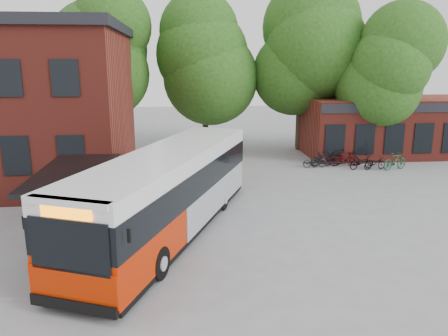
{
  "coord_description": "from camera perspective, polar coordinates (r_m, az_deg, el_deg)",
  "views": [
    {
      "loc": [
        -0.83,
        -15.89,
        6.47
      ],
      "look_at": [
        0.98,
        2.39,
        2.0
      ],
      "focal_mm": 35.0,
      "sensor_mm": 36.0,
      "label": 1
    }
  ],
  "objects": [
    {
      "name": "bicycle_7",
      "position": [
        28.83,
        21.42,
        0.84
      ],
      "size": [
        1.86,
        1.06,
        1.08
      ],
      "primitive_type": "imported",
      "rotation": [
        0.0,
        0.0,
        1.9
      ],
      "color": "#16442A",
      "rests_on": "ground"
    },
    {
      "name": "bike_rail",
      "position": [
        28.5,
        15.29,
        0.45
      ],
      "size": [
        5.2,
        0.1,
        0.38
      ],
      "primitive_type": null,
      "color": "black",
      "rests_on": "ground"
    },
    {
      "name": "bicycle_5",
      "position": [
        29.17,
        15.72,
        1.31
      ],
      "size": [
        1.65,
        1.03,
        0.96
      ],
      "primitive_type": "imported",
      "rotation": [
        0.0,
        0.0,
        1.18
      ],
      "color": "black",
      "rests_on": "ground"
    },
    {
      "name": "bicycle_4",
      "position": [
        28.31,
        17.51,
        0.72
      ],
      "size": [
        1.76,
        0.96,
        0.88
      ],
      "primitive_type": "imported",
      "rotation": [
        0.0,
        0.0,
        1.81
      ],
      "color": "black",
      "rests_on": "ground"
    },
    {
      "name": "bicycle_1",
      "position": [
        28.29,
        12.67,
        1.15
      ],
      "size": [
        1.72,
        0.99,
        1.0
      ],
      "primitive_type": "imported",
      "rotation": [
        0.0,
        0.0,
        1.91
      ],
      "color": "black",
      "rests_on": "ground"
    },
    {
      "name": "bus_shelter",
      "position": [
        16.14,
        -18.56,
        -5.19
      ],
      "size": [
        3.6,
        7.0,
        2.9
      ],
      "primitive_type": null,
      "color": "black",
      "rests_on": "ground"
    },
    {
      "name": "shop_row",
      "position": [
        34.12,
        22.16,
        5.13
      ],
      "size": [
        14.0,
        6.2,
        4.0
      ],
      "primitive_type": null,
      "color": "maroon",
      "rests_on": "ground"
    },
    {
      "name": "tree_2",
      "position": [
        33.11,
        10.05,
        11.79
      ],
      "size": [
        7.92,
        7.92,
        11.0
      ],
      "primitive_type": null,
      "color": "#1F4612",
      "rests_on": "ground"
    },
    {
      "name": "city_bus",
      "position": [
        16.87,
        -7.07,
        -3.18
      ],
      "size": [
        7.27,
        12.74,
        3.22
      ],
      "primitive_type": null,
      "rotation": [
        0.0,
        0.0,
        -0.39
      ],
      "color": "#B91F00",
      "rests_on": "ground"
    },
    {
      "name": "bicycle_6",
      "position": [
        28.49,
        19.09,
        0.6
      ],
      "size": [
        1.59,
        0.84,
        0.8
      ],
      "primitive_type": "imported",
      "rotation": [
        0.0,
        0.0,
        1.79
      ],
      "color": "black",
      "rests_on": "ground"
    },
    {
      "name": "bicycle_3",
      "position": [
        28.9,
        15.4,
        1.2
      ],
      "size": [
        1.6,
        0.53,
        0.95
      ],
      "primitive_type": "imported",
      "rotation": [
        0.0,
        0.0,
        1.52
      ],
      "color": "#4C070A",
      "rests_on": "ground"
    },
    {
      "name": "tree_1",
      "position": [
        32.97,
        -2.5,
        11.45
      ],
      "size": [
        7.92,
        7.92,
        10.4
      ],
      "primitive_type": null,
      "color": "#1F4612",
      "rests_on": "ground"
    },
    {
      "name": "ground",
      "position": [
        17.18,
        -2.48,
        -8.47
      ],
      "size": [
        100.0,
        100.0,
        0.0
      ],
      "primitive_type": "plane",
      "color": "gray"
    },
    {
      "name": "bicycle_2",
      "position": [
        28.51,
        13.04,
        1.16
      ],
      "size": [
        1.87,
        0.94,
        0.94
      ],
      "primitive_type": "imported",
      "rotation": [
        0.0,
        0.0,
        1.39
      ],
      "color": "black",
      "rests_on": "ground"
    },
    {
      "name": "tree_0",
      "position": [
        32.32,
        -15.15,
        11.49
      ],
      "size": [
        7.92,
        7.92,
        11.0
      ],
      "primitive_type": null,
      "color": "#1F4612",
      "rests_on": "ground"
    },
    {
      "name": "bicycle_0",
      "position": [
        27.98,
        11.78,
        0.86
      ],
      "size": [
        1.6,
        0.69,
        0.81
      ],
      "primitive_type": "imported",
      "rotation": [
        0.0,
        0.0,
        1.67
      ],
      "color": "#22222A",
      "rests_on": "ground"
    },
    {
      "name": "tree_3",
      "position": [
        31.19,
        20.99,
        9.42
      ],
      "size": [
        7.04,
        7.04,
        9.28
      ],
      "primitive_type": null,
      "color": "#1F4612",
      "rests_on": "ground"
    }
  ]
}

